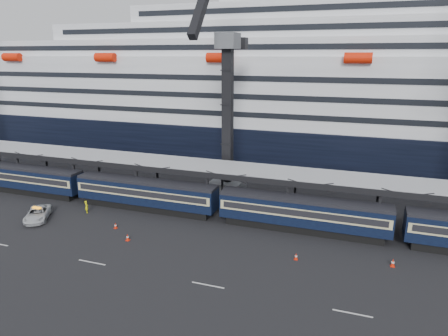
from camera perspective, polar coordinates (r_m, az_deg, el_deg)
The scene contains 11 objects.
ground at distance 37.75m, azimuth 21.24°, elevation -16.00°, with size 260.00×260.00×0.00m, color black.
train at distance 45.71m, azimuth 15.37°, elevation -6.64°, with size 133.05×3.00×4.05m.
canopy at distance 48.50m, azimuth 21.47°, elevation -2.06°, with size 130.00×6.25×5.53m.
cruise_ship at distance 78.67m, azimuth 20.56°, elevation 9.84°, with size 214.09×28.84×34.00m.
crane_dark_near at distance 54.32m, azimuth 0.38°, elevation 8.11°, with size 4.50×17.75×35.08m.
pickup_truck at distance 53.51m, azimuth -25.08°, elevation -5.96°, with size 2.42×5.26×1.46m, color silver.
worker at distance 53.43m, azimuth -19.04°, elevation -5.25°, with size 0.58×0.38×1.60m, color #FFF90D.
traffic_cone_b at distance 47.98m, azimuth -15.24°, elevation -7.93°, with size 0.36×0.36×0.72m.
traffic_cone_c at distance 44.70m, azimuth -13.62°, elevation -9.58°, with size 0.39×0.39×0.78m.
traffic_cone_d at distance 40.41m, azimuth 10.25°, elevation -12.32°, with size 0.35×0.35×0.70m.
traffic_cone_e at distance 41.77m, azimuth 22.98°, elevation -12.34°, with size 0.41×0.41×0.81m.
Camera 1 is at (-2.67, -32.36, 19.26)m, focal length 32.00 mm.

